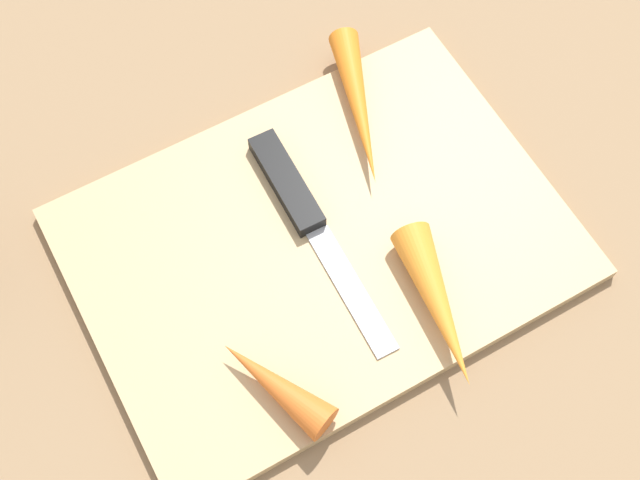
# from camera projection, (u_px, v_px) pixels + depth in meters

# --- Properties ---
(ground_plane) EXTENTS (1.40, 1.40, 0.00)m
(ground_plane) POSITION_uv_depth(u_px,v_px,m) (320.00, 247.00, 0.65)
(ground_plane) COLOR #8C6D4C
(cutting_board) EXTENTS (0.36, 0.26, 0.01)m
(cutting_board) POSITION_uv_depth(u_px,v_px,m) (320.00, 243.00, 0.65)
(cutting_board) COLOR tan
(cutting_board) RESTS_ON ground_plane
(knife) EXTENTS (0.03, 0.20, 0.01)m
(knife) POSITION_uv_depth(u_px,v_px,m) (298.00, 194.00, 0.65)
(knife) COLOR #B7B7BC
(knife) RESTS_ON cutting_board
(carrot_longest) EXTENTS (0.07, 0.14, 0.03)m
(carrot_longest) POSITION_uv_depth(u_px,v_px,m) (359.00, 107.00, 0.68)
(carrot_longest) COLOR orange
(carrot_longest) RESTS_ON cutting_board
(carrot_medium) EXTENTS (0.06, 0.12, 0.03)m
(carrot_medium) POSITION_uv_depth(u_px,v_px,m) (438.00, 305.00, 0.60)
(carrot_medium) COLOR orange
(carrot_medium) RESTS_ON cutting_board
(carrot_shortest) EXTENTS (0.06, 0.09, 0.03)m
(carrot_shortest) POSITION_uv_depth(u_px,v_px,m) (274.00, 384.00, 0.58)
(carrot_shortest) COLOR orange
(carrot_shortest) RESTS_ON cutting_board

